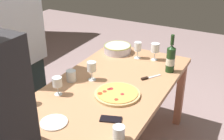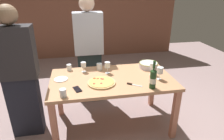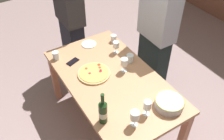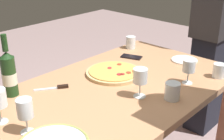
{
  "view_description": "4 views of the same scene",
  "coord_description": "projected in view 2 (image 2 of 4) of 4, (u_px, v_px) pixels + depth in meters",
  "views": [
    {
      "loc": [
        -1.82,
        -0.97,
        1.88
      ],
      "look_at": [
        0.0,
        0.0,
        0.87
      ],
      "focal_mm": 45.99,
      "sensor_mm": 36.0,
      "label": 1
    },
    {
      "loc": [
        -0.42,
        -2.27,
        1.86
      ],
      "look_at": [
        0.0,
        0.0,
        0.87
      ],
      "focal_mm": 31.2,
      "sensor_mm": 36.0,
      "label": 2
    },
    {
      "loc": [
        1.61,
        -1.0,
        2.55
      ],
      "look_at": [
        0.0,
        0.0,
        0.87
      ],
      "focal_mm": 40.31,
      "sensor_mm": 36.0,
      "label": 3
    },
    {
      "loc": [
        1.12,
        1.04,
        1.53
      ],
      "look_at": [
        0.0,
        0.0,
        0.87
      ],
      "focal_mm": 48.5,
      "sensor_mm": 36.0,
      "label": 4
    }
  ],
  "objects": [
    {
      "name": "cup_amber",
      "position": [
        99.0,
        67.0,
        2.8
      ],
      "size": [
        0.08,
        0.08,
        0.09
      ],
      "primitive_type": "cylinder",
      "color": "white",
      "rests_on": "dining_table"
    },
    {
      "name": "pizza_knife",
      "position": [
        132.0,
        84.0,
        2.38
      ],
      "size": [
        0.17,
        0.13,
        0.02
      ],
      "color": "silver",
      "rests_on": "dining_table"
    },
    {
      "name": "side_plate",
      "position": [
        61.0,
        79.0,
        2.52
      ],
      "size": [
        0.18,
        0.18,
        0.01
      ],
      "primitive_type": "cylinder",
      "color": "white",
      "rests_on": "dining_table"
    },
    {
      "name": "cup_ceramic",
      "position": [
        63.0,
        93.0,
        2.11
      ],
      "size": [
        0.07,
        0.07,
        0.09
      ],
      "primitive_type": "cylinder",
      "color": "white",
      "rests_on": "dining_table"
    },
    {
      "name": "wine_bottle",
      "position": [
        153.0,
        78.0,
        2.26
      ],
      "size": [
        0.08,
        0.08,
        0.34
      ],
      "color": "#1C3C1A",
      "rests_on": "dining_table"
    },
    {
      "name": "wine_glass_far_left",
      "position": [
        160.0,
        71.0,
        2.48
      ],
      "size": [
        0.08,
        0.08,
        0.17
      ],
      "color": "white",
      "rests_on": "dining_table"
    },
    {
      "name": "wine_glass_far_right",
      "position": [
        107.0,
        65.0,
        2.66
      ],
      "size": [
        0.08,
        0.08,
        0.16
      ],
      "color": "white",
      "rests_on": "dining_table"
    },
    {
      "name": "person_guest_left",
      "position": [
        89.0,
        52.0,
        3.16
      ],
      "size": [
        0.45,
        0.24,
        1.75
      ],
      "rotation": [
        0.0,
        0.0,
        -1.27
      ],
      "color": "#1C2828",
      "rests_on": "ground"
    },
    {
      "name": "dining_table",
      "position": [
        112.0,
        84.0,
        2.6
      ],
      "size": [
        1.6,
        0.9,
        0.75
      ],
      "color": "tan",
      "rests_on": "ground"
    },
    {
      "name": "cell_phone",
      "position": [
        77.0,
        89.0,
        2.27
      ],
      "size": [
        0.11,
        0.16,
        0.01
      ],
      "primitive_type": "cube",
      "rotation": [
        0.0,
        0.0,
        3.48
      ],
      "color": "black",
      "rests_on": "dining_table"
    },
    {
      "name": "cup_spare",
      "position": [
        69.0,
        67.0,
        2.78
      ],
      "size": [
        0.07,
        0.07,
        0.09
      ],
      "primitive_type": "cylinder",
      "color": "white",
      "rests_on": "dining_table"
    },
    {
      "name": "ground_plane",
      "position": [
        112.0,
        124.0,
        2.86
      ],
      "size": [
        8.0,
        8.0,
        0.0
      ],
      "primitive_type": "plane",
      "color": "gray"
    },
    {
      "name": "person_host",
      "position": [
        19.0,
        75.0,
        2.39
      ],
      "size": [
        0.45,
        0.24,
        1.69
      ],
      "rotation": [
        0.0,
        0.0,
        -0.06
      ],
      "color": "#1E202B",
      "rests_on": "ground"
    },
    {
      "name": "serving_bowl",
      "position": [
        148.0,
        65.0,
        2.87
      ],
      "size": [
        0.27,
        0.27,
        0.08
      ],
      "color": "silver",
      "rests_on": "dining_table"
    },
    {
      "name": "wine_glass_by_bottle",
      "position": [
        152.0,
        67.0,
        2.62
      ],
      "size": [
        0.07,
        0.07,
        0.16
      ],
      "color": "white",
      "rests_on": "dining_table"
    },
    {
      "name": "brick_wall_back",
      "position": [
        91.0,
        10.0,
        5.24
      ],
      "size": [
        4.74,
        0.16,
        2.57
      ],
      "primitive_type": "cube",
      "color": "brown",
      "rests_on": "ground"
    },
    {
      "name": "wine_glass_near_pizza",
      "position": [
        83.0,
        65.0,
        2.71
      ],
      "size": [
        0.07,
        0.07,
        0.15
      ],
      "color": "white",
      "rests_on": "dining_table"
    },
    {
      "name": "pizza",
      "position": [
        102.0,
        83.0,
        2.41
      ],
      "size": [
        0.35,
        0.35,
        0.03
      ],
      "color": "tan",
      "rests_on": "dining_table"
    }
  ]
}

